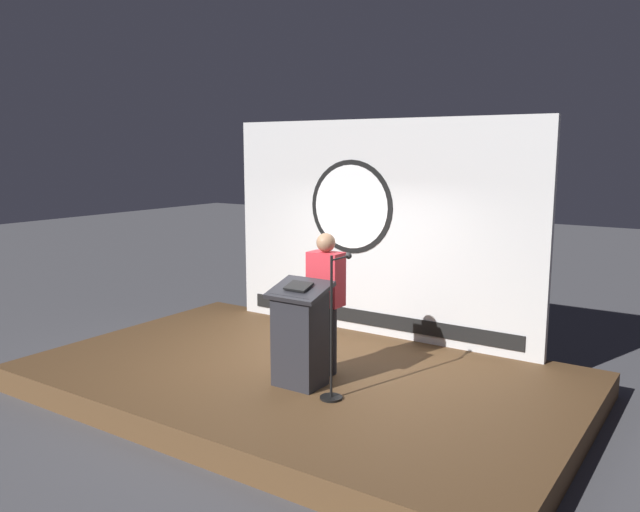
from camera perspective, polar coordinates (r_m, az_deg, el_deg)
ground_plane at (r=7.87m, az=-1.69°, el=-12.15°), size 40.00×40.00×0.00m
stage_platform at (r=7.82m, az=-1.70°, el=-11.13°), size 6.40×4.00×0.30m
banner_display at (r=8.96m, az=5.06°, el=2.40°), size 4.74×0.12×3.01m
podium at (r=7.12m, az=-1.81°, el=-7.12°), size 0.64×0.49×1.18m
speaker_person at (r=7.41m, az=0.52°, el=-4.19°), size 0.40×0.26×1.66m
microphone_stand at (r=6.77m, az=1.22°, el=-8.27°), size 0.24×0.49×1.54m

